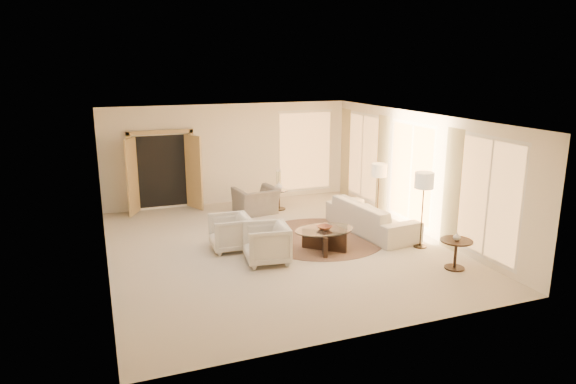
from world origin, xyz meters
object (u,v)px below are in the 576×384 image
object	(u,v)px
bowl	(325,228)
side_vase	(279,186)
coffee_table	(324,237)
side_table	(279,198)
sofa	(371,217)
end_vase	(457,236)
floor_lamp_far	(424,184)
accent_chair	(256,196)
end_table	(456,249)
armchair_left	(230,231)
floor_lamp_near	(379,173)
armchair_right	(266,242)

from	to	relation	value
bowl	side_vase	bearing A→B (deg)	86.93
coffee_table	bowl	distance (m)	0.21
side_table	sofa	bearing A→B (deg)	-61.84
bowl	side_vase	distance (m)	3.35
end_vase	side_table	bearing A→B (deg)	109.02
side_table	end_vase	xyz separation A→B (m)	(1.78, -5.15, 0.33)
floor_lamp_far	accent_chair	bearing A→B (deg)	124.28
bowl	side_vase	xyz separation A→B (m)	(0.18, 3.34, 0.15)
end_table	bowl	distance (m)	2.67
sofa	accent_chair	bearing A→B (deg)	33.90
floor_lamp_far	end_vase	size ratio (longest dim) A/B	10.86
accent_chair	side_table	world-z (taller)	accent_chair
floor_lamp_far	end_vase	bearing A→B (deg)	-93.98
end_table	bowl	world-z (taller)	end_table
accent_chair	armchair_left	bearing A→B (deg)	52.98
floor_lamp_near	floor_lamp_far	bearing A→B (deg)	-88.85
side_vase	side_table	bearing A→B (deg)	0.00
sofa	coffee_table	xyz separation A→B (m)	(-1.56, -0.76, -0.07)
end_table	floor_lamp_near	size ratio (longest dim) A/B	0.41
armchair_right	floor_lamp_near	size ratio (longest dim) A/B	0.57
armchair_right	floor_lamp_near	world-z (taller)	floor_lamp_near
armchair_left	end_table	distance (m)	4.61
armchair_left	end_vase	distance (m)	4.61
coffee_table	side_table	bearing A→B (deg)	86.93
end_vase	bowl	bearing A→B (deg)	137.22
end_vase	floor_lamp_near	bearing A→B (deg)	89.01
end_table	end_vase	size ratio (longest dim) A/B	4.06
side_table	armchair_left	bearing A→B (deg)	-128.46
armchair_right	floor_lamp_far	world-z (taller)	floor_lamp_far
end_table	end_vase	world-z (taller)	end_vase
coffee_table	floor_lamp_near	bearing A→B (deg)	31.42
armchair_left	side_vase	size ratio (longest dim) A/B	3.42
armchair_right	side_table	distance (m)	3.85
accent_chair	floor_lamp_near	world-z (taller)	floor_lamp_near
floor_lamp_near	floor_lamp_far	size ratio (longest dim) A/B	0.92
armchair_left	bowl	size ratio (longest dim) A/B	2.73
end_table	side_vase	xyz separation A→B (m)	(-1.78, 5.15, 0.26)
sofa	floor_lamp_near	world-z (taller)	floor_lamp_near
end_table	side_vase	world-z (taller)	side_vase
coffee_table	side_table	xyz separation A→B (m)	(0.18, 3.34, 0.03)
sofa	coffee_table	world-z (taller)	sofa
end_table	bowl	size ratio (longest dim) A/B	2.03
armchair_right	coffee_table	size ratio (longest dim) A/B	0.55
floor_lamp_near	side_vase	xyz separation A→B (m)	(-1.83, 2.12, -0.64)
end_table	end_vase	xyz separation A→B (m)	(-0.00, 0.00, 0.26)
accent_chair	floor_lamp_far	distance (m)	4.64
end_table	end_vase	bearing A→B (deg)	180.00
armchair_right	side_vase	xyz separation A→B (m)	(1.54, 3.53, 0.23)
accent_chair	end_table	distance (m)	5.60
armchair_right	end_table	bearing A→B (deg)	71.33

